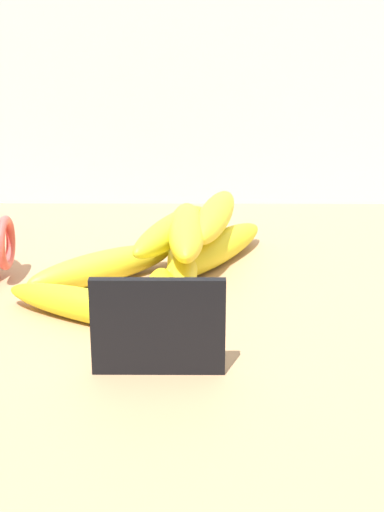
% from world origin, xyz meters
% --- Properties ---
extents(counter_top, '(1.10, 0.76, 0.03)m').
position_xyz_m(counter_top, '(0.00, 0.00, 0.01)').
color(counter_top, '#AB7E59').
rests_on(counter_top, ground).
extents(chalkboard_sign, '(0.11, 0.02, 0.08)m').
position_xyz_m(chalkboard_sign, '(-0.10, -0.12, 0.07)').
color(chalkboard_sign, black).
rests_on(chalkboard_sign, counter_top).
extents(banana_0, '(0.13, 0.18, 0.04)m').
position_xyz_m(banana_0, '(-0.05, 0.14, 0.05)').
color(banana_0, yellow).
rests_on(banana_0, counter_top).
extents(banana_1, '(0.20, 0.12, 0.03)m').
position_xyz_m(banana_1, '(-0.16, -0.02, 0.05)').
color(banana_1, yellow).
rests_on(banana_1, counter_top).
extents(banana_2, '(0.16, 0.13, 0.03)m').
position_xyz_m(banana_2, '(-0.17, 0.08, 0.05)').
color(banana_2, yellow).
rests_on(banana_2, counter_top).
extents(banana_3, '(0.04, 0.19, 0.03)m').
position_xyz_m(banana_3, '(-0.08, 0.10, 0.05)').
color(banana_3, yellow).
rests_on(banana_3, counter_top).
extents(banana_4, '(0.04, 0.16, 0.04)m').
position_xyz_m(banana_4, '(-0.10, -0.01, 0.05)').
color(banana_4, yellow).
rests_on(banana_4, counter_top).
extents(banana_5, '(0.04, 0.17, 0.04)m').
position_xyz_m(banana_5, '(-0.08, 0.10, 0.08)').
color(banana_5, yellow).
rests_on(banana_5, banana_3).
extents(banana_6, '(0.10, 0.17, 0.03)m').
position_xyz_m(banana_6, '(-0.09, 0.11, 0.08)').
color(banana_6, gold).
rests_on(banana_6, banana_3).
extents(banana_7, '(0.07, 0.18, 0.03)m').
position_xyz_m(banana_7, '(-0.05, 0.15, 0.08)').
color(banana_7, yellow).
rests_on(banana_7, banana_0).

